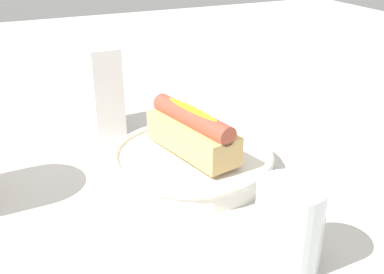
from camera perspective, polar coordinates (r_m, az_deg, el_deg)
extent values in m
plane|color=beige|center=(0.66, -1.45, -3.78)|extent=(2.40, 2.40, 0.00)
cylinder|color=silver|center=(0.65, 0.00, -3.08)|extent=(0.22, 0.22, 0.03)
torus|color=silver|center=(0.64, 0.00, -2.10)|extent=(0.23, 0.23, 0.01)
cube|color=#DBB270|center=(0.63, 0.00, 0.00)|extent=(0.16, 0.08, 0.04)
cylinder|color=#B24C38|center=(0.62, 0.00, 2.33)|extent=(0.15, 0.06, 0.03)
ellipsoid|color=gold|center=(0.62, 0.00, 3.33)|extent=(0.11, 0.04, 0.01)
cylinder|color=white|center=(0.48, 11.71, -10.52)|extent=(0.07, 0.07, 0.09)
cylinder|color=silver|center=(0.49, 11.50, -12.51)|extent=(0.06, 0.06, 0.04)
cube|color=white|center=(0.75, -10.85, 5.74)|extent=(0.11, 0.05, 0.15)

